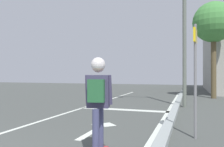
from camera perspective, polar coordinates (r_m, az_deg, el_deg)
name	(u,v)px	position (r m, az deg, el deg)	size (l,w,h in m)	color
lane_line_center	(69,112)	(8.68, -10.54, -9.39)	(0.12, 20.00, 0.01)	silver
lane_line_curbside	(164,118)	(7.64, 12.87, -10.66)	(0.12, 20.00, 0.01)	silver
stop_bar	(125,110)	(9.08, 3.21, -8.98)	(3.57, 0.40, 0.01)	silver
lane_arrow_stem	(91,132)	(5.66, -5.22, -14.38)	(0.16, 1.40, 0.01)	silver
lane_arrow_head	(104,125)	(6.42, -2.06, -12.67)	(0.56, 0.44, 0.01)	silver
curb_strip	(172,116)	(7.60, 14.78, -10.19)	(0.24, 24.00, 0.14)	#979F9D
skater	(98,93)	(3.76, -3.52, -4.99)	(0.44, 0.61, 1.59)	#3F4267
traffic_signal_mast	(166,17)	(10.49, 13.41, 13.59)	(3.87, 0.34, 5.94)	#5D645A
street_sign_post	(195,64)	(5.28, 20.02, 2.17)	(0.09, 0.44, 2.48)	slate
roadside_tree	(214,23)	(14.74, 23.96, 11.40)	(2.33, 2.33, 5.58)	brown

